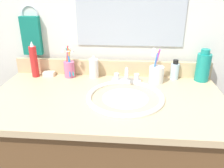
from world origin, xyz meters
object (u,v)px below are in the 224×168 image
at_px(cup_pink, 69,68).
at_px(hand_towel, 31,36).
at_px(bottle_mouthwash_teal, 203,67).
at_px(bottle_lotion_white, 94,68).
at_px(bottle_spray_red, 34,61).
at_px(cup_white_ceramic, 156,74).
at_px(soap_bar, 49,74).
at_px(bottle_gel_clear, 175,71).
at_px(faucet, 126,77).

bearing_deg(cup_pink, hand_towel, 163.24).
distance_m(bottle_mouthwash_teal, cup_pink, 0.75).
height_order(bottle_lotion_white, bottle_spray_red, bottle_spray_red).
xyz_separation_m(hand_towel, bottle_mouthwash_teal, (0.97, -0.06, -0.14)).
xyz_separation_m(bottle_lotion_white, cup_white_ceramic, (0.35, -0.04, -0.01)).
relative_size(bottle_spray_red, cup_pink, 1.14).
bearing_deg(soap_bar, bottle_lotion_white, -1.24).
xyz_separation_m(cup_pink, soap_bar, (-0.13, 0.01, -0.04)).
height_order(bottle_gel_clear, cup_white_ceramic, cup_white_ceramic).
bearing_deg(bottle_gel_clear, bottle_mouthwash_teal, -4.75).
height_order(bottle_gel_clear, bottle_lotion_white, bottle_lotion_white).
bearing_deg(soap_bar, hand_towel, 148.17).
distance_m(bottle_mouthwash_teal, bottle_spray_red, 0.95).
bearing_deg(hand_towel, bottle_gel_clear, -3.52).
xyz_separation_m(bottle_gel_clear, bottle_mouthwash_teal, (0.15, -0.01, 0.03)).
xyz_separation_m(bottle_lotion_white, bottle_mouthwash_teal, (0.60, 0.01, 0.02)).
height_order(bottle_mouthwash_teal, bottle_spray_red, bottle_spray_red).
distance_m(bottle_spray_red, cup_pink, 0.20).
bearing_deg(bottle_spray_red, bottle_gel_clear, 2.16).
xyz_separation_m(hand_towel, faucet, (0.56, -0.12, -0.19)).
bearing_deg(bottle_mouthwash_teal, bottle_spray_red, -178.92).
relative_size(bottle_lotion_white, cup_pink, 0.73).
height_order(bottle_mouthwash_teal, cup_pink, cup_pink).
bearing_deg(cup_white_ceramic, cup_pink, 175.12).
distance_m(bottle_gel_clear, soap_bar, 0.73).
bearing_deg(cup_pink, bottle_spray_red, -176.43).
height_order(bottle_lotion_white, cup_white_ceramic, cup_white_ceramic).
bearing_deg(bottle_lotion_white, bottle_mouthwash_teal, 0.59).
relative_size(bottle_mouthwash_teal, cup_pink, 0.98).
distance_m(cup_pink, soap_bar, 0.13).
relative_size(bottle_gel_clear, bottle_mouthwash_teal, 0.62).
bearing_deg(soap_bar, bottle_gel_clear, 1.00).
xyz_separation_m(cup_pink, cup_white_ceramic, (0.49, -0.04, -0.01)).
height_order(bottle_gel_clear, bottle_mouthwash_teal, bottle_mouthwash_teal).
distance_m(hand_towel, soap_bar, 0.24).
bearing_deg(bottle_mouthwash_teal, cup_pink, -179.58).
bearing_deg(faucet, hand_towel, 167.49).
bearing_deg(faucet, bottle_gel_clear, 15.18).
bearing_deg(soap_bar, cup_pink, -2.30).
bearing_deg(faucet, soap_bar, 172.46).
bearing_deg(faucet, bottle_spray_red, 175.36).
bearing_deg(bottle_gel_clear, soap_bar, -179.00).
xyz_separation_m(faucet, bottle_lotion_white, (-0.19, 0.05, 0.03)).
distance_m(faucet, bottle_gel_clear, 0.28).
relative_size(faucet, bottle_spray_red, 0.77).
bearing_deg(cup_white_ceramic, soap_bar, 175.64).
relative_size(bottle_mouthwash_teal, bottle_spray_red, 0.86).
height_order(bottle_spray_red, cup_pink, bottle_spray_red).
height_order(hand_towel, bottle_mouthwash_teal, hand_towel).
height_order(hand_towel, bottle_lotion_white, hand_towel).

